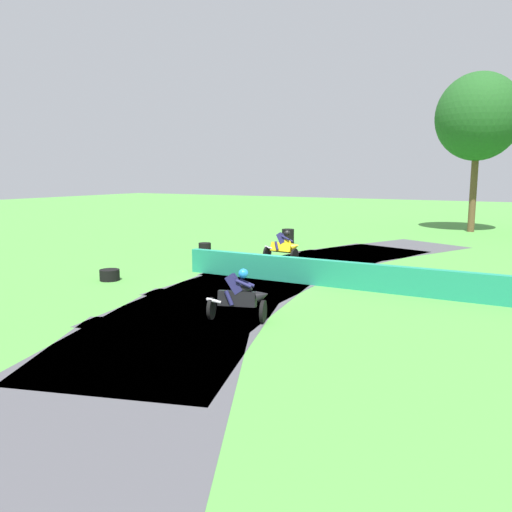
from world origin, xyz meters
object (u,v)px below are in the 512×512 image
at_px(tire_stack_mid_a, 205,249).
at_px(motorcycle_lead_yellow, 284,246).
at_px(motorcycle_chase_black, 240,296).
at_px(tire_stack_near, 288,236).
at_px(tire_stack_mid_b, 110,275).

bearing_deg(tire_stack_mid_a, motorcycle_lead_yellow, 9.80).
distance_m(motorcycle_chase_black, tire_stack_mid_a, 11.06).
height_order(motorcycle_chase_black, tire_stack_near, motorcycle_chase_black).
bearing_deg(motorcycle_lead_yellow, tire_stack_near, 113.84).
height_order(motorcycle_lead_yellow, tire_stack_mid_a, motorcycle_lead_yellow).
bearing_deg(tire_stack_mid_a, motorcycle_chase_black, -50.25).
relative_size(motorcycle_chase_black, tire_stack_near, 2.10).
bearing_deg(tire_stack_near, motorcycle_chase_black, -68.84).
bearing_deg(tire_stack_mid_b, motorcycle_chase_black, -17.22).
relative_size(tire_stack_near, tire_stack_mid_b, 1.13).
xyz_separation_m(motorcycle_chase_black, tire_stack_mid_a, (-7.07, 8.50, -0.36)).
height_order(tire_stack_mid_a, tire_stack_mid_b, tire_stack_mid_a).
distance_m(tire_stack_mid_a, tire_stack_mid_b, 6.40).
xyz_separation_m(motorcycle_chase_black, tire_stack_mid_b, (-6.79, 2.10, -0.46)).
relative_size(motorcycle_lead_yellow, tire_stack_near, 2.12).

